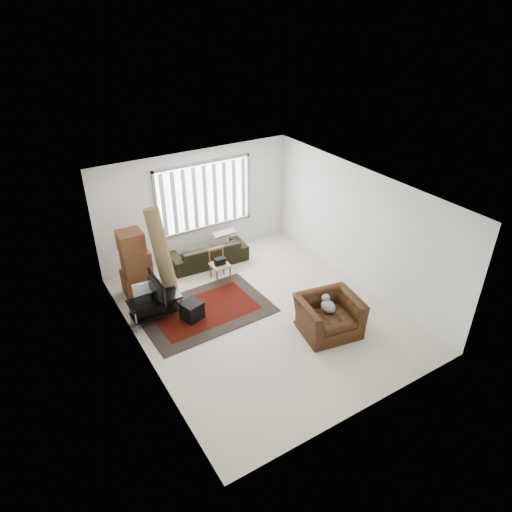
{
  "coord_description": "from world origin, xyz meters",
  "views": [
    {
      "loc": [
        -4.12,
        -6.45,
        5.81
      ],
      "look_at": [
        0.19,
        0.56,
        1.05
      ],
      "focal_mm": 32.0,
      "sensor_mm": 36.0,
      "label": 1
    }
  ],
  "objects_px": {
    "tv_stand": "(155,304)",
    "moving_boxes": "(136,266)",
    "sofa": "(208,250)",
    "side_chair": "(220,263)",
    "armchair": "(329,313)"
  },
  "relations": [
    {
      "from": "tv_stand",
      "to": "moving_boxes",
      "type": "xyz_separation_m",
      "value": [
        0.02,
        1.11,
        0.33
      ]
    },
    {
      "from": "moving_boxes",
      "to": "sofa",
      "type": "distance_m",
      "value": 1.98
    },
    {
      "from": "side_chair",
      "to": "armchair",
      "type": "xyz_separation_m",
      "value": [
        0.92,
        -2.8,
        0.01
      ]
    },
    {
      "from": "tv_stand",
      "to": "moving_boxes",
      "type": "relative_size",
      "value": 0.69
    },
    {
      "from": "tv_stand",
      "to": "sofa",
      "type": "bearing_deg",
      "value": 37.69
    },
    {
      "from": "moving_boxes",
      "to": "side_chair",
      "type": "xyz_separation_m",
      "value": [
        1.81,
        -0.42,
        -0.29
      ]
    },
    {
      "from": "tv_stand",
      "to": "moving_boxes",
      "type": "distance_m",
      "value": 1.16
    },
    {
      "from": "tv_stand",
      "to": "sofa",
      "type": "height_order",
      "value": "sofa"
    },
    {
      "from": "tv_stand",
      "to": "sofa",
      "type": "relative_size",
      "value": 0.55
    },
    {
      "from": "sofa",
      "to": "armchair",
      "type": "height_order",
      "value": "armchair"
    },
    {
      "from": "moving_boxes",
      "to": "sofa",
      "type": "relative_size",
      "value": 0.8
    },
    {
      "from": "tv_stand",
      "to": "side_chair",
      "type": "height_order",
      "value": "side_chair"
    },
    {
      "from": "armchair",
      "to": "tv_stand",
      "type": "bearing_deg",
      "value": 153.01
    },
    {
      "from": "tv_stand",
      "to": "moving_boxes",
      "type": "height_order",
      "value": "moving_boxes"
    },
    {
      "from": "armchair",
      "to": "sofa",
      "type": "bearing_deg",
      "value": 113.41
    }
  ]
}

